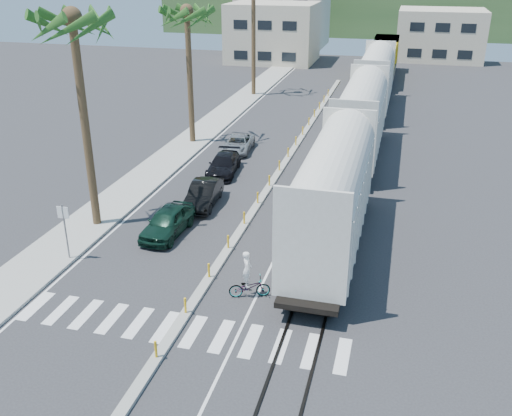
{
  "coord_description": "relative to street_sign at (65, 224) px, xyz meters",
  "views": [
    {
      "loc": [
        7.95,
        -19.66,
        13.79
      ],
      "look_at": [
        1.16,
        6.18,
        2.0
      ],
      "focal_mm": 40.0,
      "sensor_mm": 36.0,
      "label": 1
    }
  ],
  "objects": [
    {
      "name": "car_second",
      "position": [
        4.14,
        8.2,
        -1.25
      ],
      "size": [
        2.25,
        4.62,
        1.44
      ],
      "primitive_type": "imported",
      "rotation": [
        0.0,
        0.0,
        0.08
      ],
      "color": "black",
      "rests_on": "ground"
    },
    {
      "name": "car_rear",
      "position": [
        3.21,
        18.77,
        -1.37
      ],
      "size": [
        2.6,
        4.59,
        1.2
      ],
      "primitive_type": "imported",
      "rotation": [
        0.0,
        0.0,
        0.07
      ],
      "color": "#97999C",
      "rests_on": "ground"
    },
    {
      "name": "street_sign",
      "position": [
        0.0,
        0.0,
        0.0
      ],
      "size": [
        0.6,
        0.08,
        3.0
      ],
      "color": "slate",
      "rests_on": "ground"
    },
    {
      "name": "sidewalk",
      "position": [
        -1.2,
        23.0,
        -1.9
      ],
      "size": [
        3.0,
        90.0,
        0.15
      ],
      "primitive_type": "cube",
      "color": "gray",
      "rests_on": "ground"
    },
    {
      "name": "lane_markings",
      "position": [
        5.15,
        23.0,
        -1.97
      ],
      "size": [
        9.42,
        90.0,
        0.01
      ],
      "color": "silver",
      "rests_on": "ground"
    },
    {
      "name": "rails",
      "position": [
        12.3,
        26.0,
        -1.94
      ],
      "size": [
        1.56,
        100.0,
        0.06
      ],
      "color": "black",
      "rests_on": "ground"
    },
    {
      "name": "cyclist",
      "position": [
        9.48,
        -0.91,
        -1.28
      ],
      "size": [
        1.8,
        2.23,
        2.22
      ],
      "rotation": [
        0.0,
        0.0,
        1.92
      ],
      "color": "#9EA0A5",
      "rests_on": "ground"
    },
    {
      "name": "buildings",
      "position": [
        0.89,
        69.66,
        2.39
      ],
      "size": [
        38.0,
        27.0,
        10.0
      ],
      "color": "#B3A68E",
      "rests_on": "ground"
    },
    {
      "name": "hillside",
      "position": [
        7.3,
        98.0,
        4.03
      ],
      "size": [
        80.0,
        20.0,
        12.0
      ],
      "primitive_type": "cube",
      "color": "#385628",
      "rests_on": "ground"
    },
    {
      "name": "car_third",
      "position": [
        3.62,
        13.75,
        -1.31
      ],
      "size": [
        2.78,
        4.94,
        1.32
      ],
      "primitive_type": "imported",
      "rotation": [
        0.0,
        0.0,
        0.1
      ],
      "color": "black",
      "rests_on": "ground"
    },
    {
      "name": "freight_train",
      "position": [
        12.3,
        25.06,
        0.93
      ],
      "size": [
        3.0,
        60.94,
        5.85
      ],
      "color": "beige",
      "rests_on": "ground"
    },
    {
      "name": "crosswalk",
      "position": [
        7.3,
        -4.0,
        -1.97
      ],
      "size": [
        14.0,
        2.2,
        0.01
      ],
      "primitive_type": "cube",
      "color": "silver",
      "rests_on": "ground"
    },
    {
      "name": "palm_trees",
      "position": [
        -0.8,
        20.7,
        8.84
      ],
      "size": [
        3.5,
        37.2,
        13.75
      ],
      "color": "brown",
      "rests_on": "ground"
    },
    {
      "name": "ground",
      "position": [
        7.3,
        -2.0,
        -1.97
      ],
      "size": [
        140.0,
        140.0,
        0.0
      ],
      "primitive_type": "plane",
      "color": "#28282B",
      "rests_on": "ground"
    },
    {
      "name": "car_lead",
      "position": [
        3.6,
        3.95,
        -1.22
      ],
      "size": [
        2.1,
        4.53,
        1.5
      ],
      "primitive_type": "imported",
      "rotation": [
        0.0,
        0.0,
        -0.04
      ],
      "color": "black",
      "rests_on": "ground"
    },
    {
      "name": "median",
      "position": [
        7.3,
        17.96,
        -1.88
      ],
      "size": [
        0.45,
        60.0,
        0.85
      ],
      "color": "gray",
      "rests_on": "ground"
    }
  ]
}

